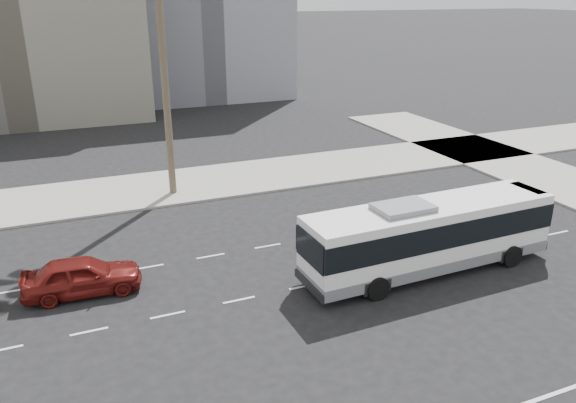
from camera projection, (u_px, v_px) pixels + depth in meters
ground at (304, 287)px, 24.45m from camera, size 700.00×700.00×0.00m
sidewalk_north at (210, 182)px, 37.80m from camera, size 120.00×7.00×0.15m
midrise_beige_west at (12, 26)px, 55.77m from camera, size 24.00×18.00×18.00m
city_bus at (429, 234)px, 25.29m from camera, size 12.24×3.05×3.50m
car_a at (82, 276)px, 23.65m from camera, size 2.28×5.00×1.66m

